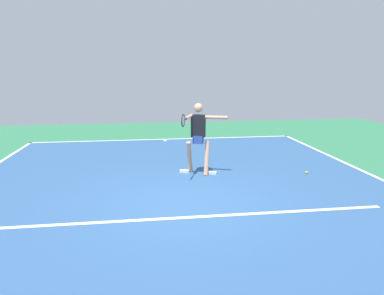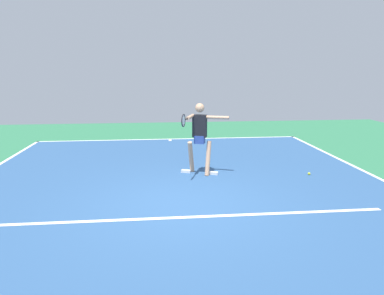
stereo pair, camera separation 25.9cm
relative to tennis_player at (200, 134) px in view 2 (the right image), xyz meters
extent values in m
plane|color=#2D754C|center=(0.57, 1.92, -1.03)|extent=(21.74, 21.74, 0.00)
cube|color=#2D5484|center=(0.57, 1.92, -1.03)|extent=(9.81, 13.13, 0.00)
cube|color=white|center=(0.57, -4.60, -1.02)|extent=(9.81, 0.10, 0.01)
cube|color=white|center=(0.57, 2.59, -1.02)|extent=(7.36, 0.10, 0.01)
cube|color=white|center=(0.57, -4.40, -1.02)|extent=(0.10, 0.30, 0.01)
cylinder|color=tan|center=(-0.21, 0.04, -0.62)|extent=(0.23, 0.39, 0.86)
cube|color=white|center=(-0.34, 0.08, -0.99)|extent=(0.26, 0.17, 0.07)
cylinder|color=tan|center=(0.20, -0.11, -0.62)|extent=(0.23, 0.39, 0.86)
cube|color=white|center=(0.33, -0.15, -0.99)|extent=(0.26, 0.17, 0.07)
cube|color=#2D4799|center=(-0.01, -0.04, -0.14)|extent=(0.30, 0.27, 0.20)
cube|color=black|center=(-0.01, -0.04, 0.19)|extent=(0.38, 0.28, 0.55)
sphere|color=tan|center=(-0.01, -0.04, 0.64)|extent=(0.22, 0.22, 0.22)
cylinder|color=tan|center=(-0.43, 0.11, 0.42)|extent=(0.54, 0.26, 0.08)
cylinder|color=tan|center=(0.25, 0.17, 0.45)|extent=(0.26, 0.54, 0.08)
cylinder|color=black|center=(0.37, 0.53, 0.45)|extent=(0.10, 0.22, 0.03)
torus|color=black|center=(0.46, 0.76, 0.45)|extent=(0.12, 0.29, 0.29)
cylinder|color=silver|center=(0.46, 0.76, 0.45)|extent=(0.09, 0.24, 0.25)
sphere|color=yellow|center=(-2.72, 0.36, -0.99)|extent=(0.07, 0.07, 0.07)
camera|label=1|loc=(1.28, 8.21, 1.52)|focal=32.11mm
camera|label=2|loc=(1.02, 8.24, 1.52)|focal=32.11mm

